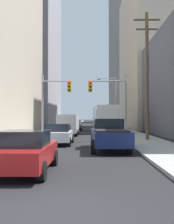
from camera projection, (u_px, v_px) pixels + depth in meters
The scene contains 16 objects.
ground_plane at pixel (55, 214), 5.36m from camera, with size 400.00×400.00×0.00m, color black.
sidewalk_left at pixel (65, 126), 55.43m from camera, with size 3.40×160.00×0.15m, color #9E9E99.
sidewalk_right at pixel (112, 126), 55.24m from camera, with size 3.40×160.00×0.15m, color #9E9E99.
city_bus at pixel (104, 118), 34.79m from camera, with size 2.90×11.58×3.40m.
pickup_truck_navy at pixel (109, 135), 15.86m from camera, with size 2.21×5.47×1.90m.
cargo_van_silver at pixel (69, 124), 28.39m from camera, with size 2.16×5.23×2.26m.
sedan_red at pixel (25, 151), 9.39m from camera, with size 1.95×4.22×1.52m.
sedan_white at pixel (59, 134), 18.99m from camera, with size 1.95×4.22×1.52m.
sedan_blue at pixel (75, 126), 38.27m from camera, with size 1.95×4.26×1.52m.
traffic_signal_near_left at pixel (55, 96), 24.49m from camera, with size 2.80×0.44×6.00m.
traffic_signal_near_right at pixel (109, 95), 24.39m from camera, with size 3.58×0.44×6.00m.
utility_pole_right at pixel (147, 73), 21.66m from camera, with size 2.20×0.28×10.74m.
street_lamp_right at pixel (113, 98), 35.50m from camera, with size 2.66×0.32×7.50m.
building_left_mid_office at pixel (24, 53), 57.64m from camera, with size 14.15×19.83×32.59m, color #93939E.
building_right_mid_block at pixel (165, 55), 49.37m from camera, with size 14.57×24.08×27.66m, color #B7A893.
building_right_far_highrise at pixel (131, 54), 99.10m from camera, with size 15.61×21.35×52.19m, color gray.
Camera 1 is at (0.75, -5.38, 2.00)m, focal length 41.79 mm.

